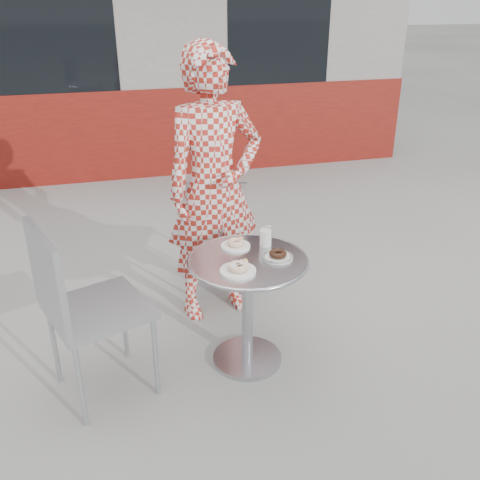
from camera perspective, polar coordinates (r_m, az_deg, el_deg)
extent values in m
plane|color=gray|center=(3.24, 0.64, -12.67)|extent=(60.00, 60.00, 0.00)
cube|color=gray|center=(8.11, -10.93, 21.24)|extent=(6.00, 4.00, 3.00)
cube|color=maroon|center=(6.36, -8.57, 11.31)|extent=(6.02, 0.20, 1.00)
cube|color=black|center=(6.10, -21.29, 20.86)|extent=(1.60, 0.04, 1.40)
cube|color=black|center=(6.43, 4.25, 22.49)|extent=(1.20, 0.04, 1.40)
cylinder|color=silver|center=(3.23, 0.77, -12.45)|extent=(0.40, 0.40, 0.03)
cylinder|color=silver|center=(3.05, 0.80, -7.65)|extent=(0.06, 0.06, 0.64)
cylinder|color=silver|center=(2.88, 0.84, -2.20)|extent=(0.64, 0.64, 0.02)
torus|color=silver|center=(2.88, 0.84, -2.20)|extent=(0.66, 0.66, 0.02)
cube|color=#ACAFB4|center=(3.77, -2.23, 0.99)|extent=(0.53, 0.53, 0.03)
cube|color=#ACAFB4|center=(3.51, -2.67, 2.99)|extent=(0.40, 0.17, 0.41)
cube|color=#ACAFB4|center=(2.85, -14.83, -7.16)|extent=(0.60, 0.60, 0.03)
cube|color=#ACAFB4|center=(2.67, -19.88, -3.88)|extent=(0.19, 0.45, 0.47)
imported|color=#A42219|center=(3.34, -2.76, 5.57)|extent=(0.70, 0.53, 1.74)
cylinder|color=white|center=(3.01, -0.47, -0.63)|extent=(0.17, 0.17, 0.01)
torus|color=#DD8D55|center=(3.00, -0.47, -0.26)|extent=(0.10, 0.10, 0.03)
sphere|color=#B77A3F|center=(3.04, 0.08, 0.12)|extent=(0.03, 0.03, 0.03)
cylinder|color=white|center=(2.75, -0.22, -3.29)|extent=(0.19, 0.19, 0.01)
torus|color=#DD8D55|center=(2.74, -0.22, -2.85)|extent=(0.11, 0.11, 0.04)
sphere|color=#B77A3F|center=(2.78, 0.53, -2.36)|extent=(0.04, 0.04, 0.04)
cylinder|color=white|center=(2.89, 4.04, -1.85)|extent=(0.16, 0.16, 0.01)
torus|color=black|center=(2.88, 4.06, -1.46)|extent=(0.10, 0.10, 0.03)
torus|color=black|center=(2.89, 4.05, -1.78)|extent=(0.17, 0.17, 0.01)
cylinder|color=white|center=(3.01, 2.74, 0.21)|extent=(0.06, 0.06, 0.09)
cylinder|color=white|center=(3.01, 2.75, 0.37)|extent=(0.07, 0.07, 0.11)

